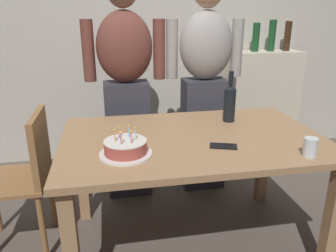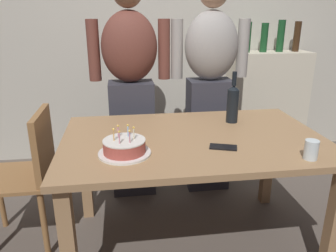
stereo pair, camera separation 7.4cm
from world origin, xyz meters
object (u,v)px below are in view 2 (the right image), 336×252
Objects in this scene: dining_chair at (29,168)px; person_woman_cardigan at (210,86)px; person_man_bearded at (131,88)px; wine_bottle at (233,103)px; birthday_cake at (124,147)px; water_glass_near at (311,150)px; cell_phone at (223,147)px.

person_woman_cardigan is at bearing 113.84° from dining_chair.
person_man_bearded is at bearing 0.00° from person_woman_cardigan.
dining_chair is at bearing 23.84° from person_woman_cardigan.
dining_chair is at bearing -177.65° from wine_bottle.
person_woman_cardigan reaches higher than birthday_cake.
birthday_cake is at bearing 85.82° from person_man_bearded.
birthday_cake is 0.81× the size of wine_bottle.
person_man_bearded is 0.93m from dining_chair.
water_glass_near is at bearing 126.74° from person_man_bearded.
cell_phone is at bearing -113.93° from wine_bottle.
person_woman_cardigan is at bearing 98.49° from cell_phone.
wine_bottle reaches higher than birthday_cake.
wine_bottle is 1.34m from dining_chair.
person_woman_cardigan is at bearing -180.00° from person_man_bearded.
water_glass_near is (0.90, -0.18, 0.01)m from birthday_cake.
water_glass_near is at bearing -71.99° from wine_bottle.
birthday_cake is at bearing 57.48° from dining_chair.
person_man_bearded is (0.07, 0.93, 0.10)m from birthday_cake.
cell_phone is at bearing 116.11° from person_man_bearded.
person_woman_cardigan is 1.43m from dining_chair.
wine_bottle is 0.47m from cell_phone.
wine_bottle is 0.81m from person_man_bearded.
birthday_cake is 1.16m from person_woman_cardigan.
cell_phone is 1.18m from dining_chair.
dining_chair is (-0.58, 0.37, -0.26)m from birthday_cake.
person_man_bearded is at bearing 126.74° from water_glass_near.
person_man_bearded is at bearing 130.74° from dining_chair.
water_glass_near is at bearing 69.50° from dining_chair.
cell_phone is at bearing 79.76° from person_woman_cardigan.
cell_phone is 0.17× the size of dining_chair.
water_glass_near is 0.29× the size of wine_bottle.
wine_bottle is (-0.20, 0.61, 0.08)m from water_glass_near.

